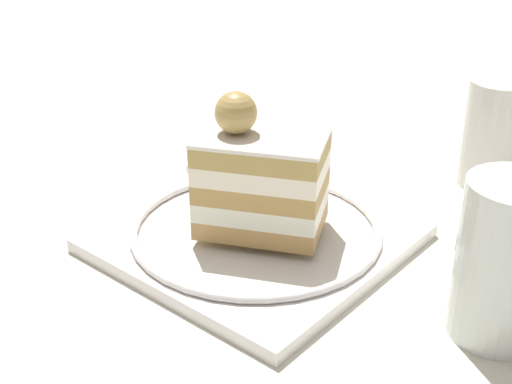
% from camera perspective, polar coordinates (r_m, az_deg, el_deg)
% --- Properties ---
extents(ground_plane, '(2.40, 2.40, 0.00)m').
position_cam_1_polar(ground_plane, '(0.56, -1.18, -5.13)').
color(ground_plane, silver).
extents(dessert_plate, '(0.26, 0.26, 0.02)m').
position_cam_1_polar(dessert_plate, '(0.56, 0.00, -3.55)').
color(dessert_plate, white).
rests_on(dessert_plate, ground_plane).
extents(cake_slice, '(0.12, 0.11, 0.11)m').
position_cam_1_polar(cake_slice, '(0.54, 0.46, 1.11)').
color(cake_slice, tan).
rests_on(cake_slice, dessert_plate).
extents(whipped_cream_dollop, '(0.05, 0.05, 0.04)m').
position_cam_1_polar(whipped_cream_dollop, '(0.62, 1.81, 2.51)').
color(whipped_cream_dollop, white).
rests_on(whipped_cream_dollop, dessert_plate).
extents(fork, '(0.10, 0.05, 0.00)m').
position_cam_1_polar(fork, '(0.61, -4.52, -0.10)').
color(fork, silver).
rests_on(fork, dessert_plate).
extents(drink_glass_near, '(0.07, 0.07, 0.11)m').
position_cam_1_polar(drink_glass_near, '(0.47, 20.04, -5.83)').
color(drink_glass_near, white).
rests_on(drink_glass_near, ground_plane).
extents(drink_glass_far, '(0.06, 0.06, 0.10)m').
position_cam_1_polar(drink_glass_far, '(0.69, 19.09, 4.10)').
color(drink_glass_far, white).
rests_on(drink_glass_far, ground_plane).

